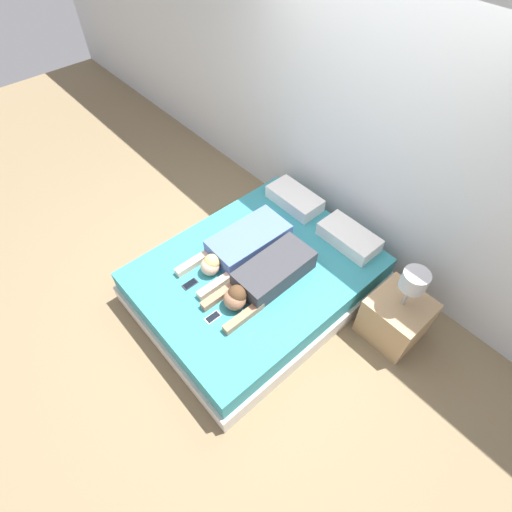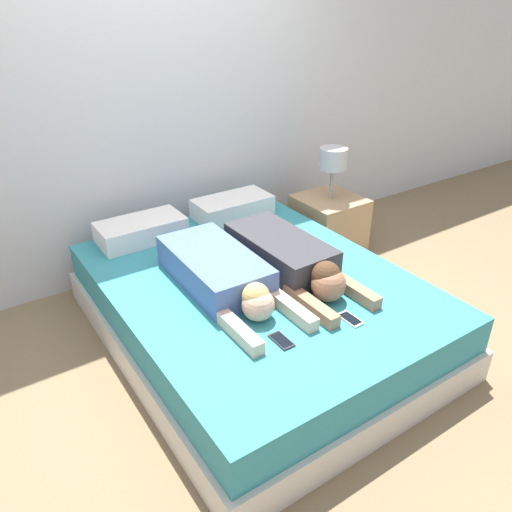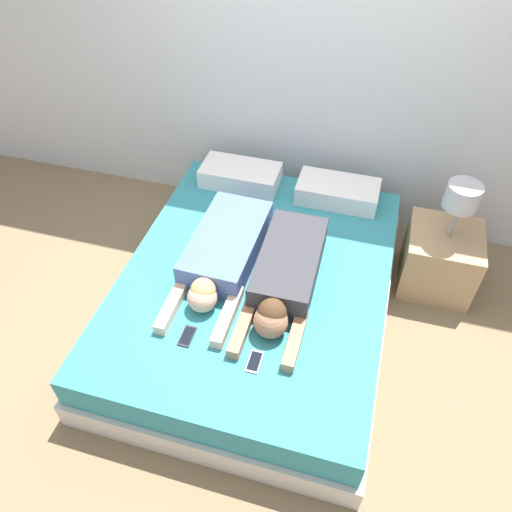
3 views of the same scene
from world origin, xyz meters
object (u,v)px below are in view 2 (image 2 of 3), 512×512
at_px(bed, 256,307).
at_px(cell_phone_left, 281,341).
at_px(pillow_head_right, 233,207).
at_px(pillow_head_left, 141,230).
at_px(cell_phone_right, 350,319).
at_px(person_right, 290,259).
at_px(nightstand, 329,220).
at_px(person_left, 222,274).

height_order(bed, cell_phone_left, cell_phone_left).
bearing_deg(bed, pillow_head_right, 67.04).
bearing_deg(pillow_head_left, cell_phone_right, -70.24).
xyz_separation_m(bed, person_right, (0.20, -0.07, 0.31)).
distance_m(cell_phone_left, nightstand, 1.86).
bearing_deg(person_right, person_left, 168.11).
height_order(person_left, person_right, person_right).
bearing_deg(cell_phone_left, person_left, 88.74).
height_order(pillow_head_left, cell_phone_right, pillow_head_left).
height_order(bed, person_right, person_right).
bearing_deg(cell_phone_left, bed, 67.73).
bearing_deg(pillow_head_right, nightstand, -16.03).
bearing_deg(pillow_head_right, cell_phone_left, -112.69).
height_order(pillow_head_left, person_left, person_left).
height_order(bed, pillow_head_right, pillow_head_right).
relative_size(person_right, nightstand, 1.21).
height_order(person_left, cell_phone_right, person_left).
bearing_deg(nightstand, person_right, -143.18).
relative_size(pillow_head_right, person_right, 0.55).
distance_m(pillow_head_right, cell_phone_right, 1.52).
bearing_deg(bed, nightstand, 29.18).
distance_m(pillow_head_right, person_right, 0.95).
height_order(person_left, nightstand, nightstand).
bearing_deg(person_left, cell_phone_left, -91.26).
xyz_separation_m(pillow_head_left, cell_phone_left, (0.13, -1.45, -0.07)).
xyz_separation_m(pillow_head_left, pillow_head_right, (0.74, 0.00, 0.00)).
xyz_separation_m(person_left, person_right, (0.43, -0.09, 0.01)).
relative_size(pillow_head_right, person_left, 0.53).
bearing_deg(person_left, cell_phone_right, -58.96).
xyz_separation_m(pillow_head_right, person_right, (-0.17, -0.94, 0.03)).
distance_m(pillow_head_left, cell_phone_left, 1.46).
bearing_deg(person_left, pillow_head_right, 55.07).
relative_size(pillow_head_right, cell_phone_right, 4.14).
bearing_deg(cell_phone_left, person_right, 49.26).
xyz_separation_m(pillow_head_left, person_left, (0.15, -0.85, 0.02)).
distance_m(bed, person_left, 0.38).
relative_size(pillow_head_left, person_left, 0.53).
bearing_deg(person_right, pillow_head_right, 79.98).
bearing_deg(cell_phone_right, pillow_head_right, 82.57).
xyz_separation_m(bed, cell_phone_left, (-0.24, -0.58, 0.22)).
relative_size(bed, person_left, 1.95).
height_order(pillow_head_left, nightstand, nightstand).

